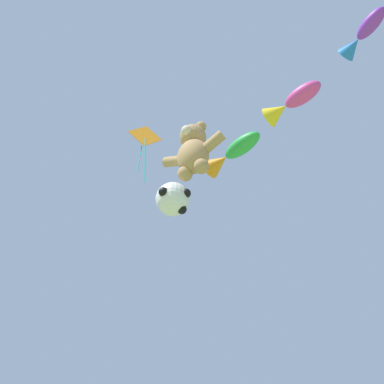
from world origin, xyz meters
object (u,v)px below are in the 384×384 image
fish_kite_emerald (230,155)px  fish_kite_violet (361,36)px  teddy_bear_kite (193,150)px  soccer_ball_kite (173,199)px  fish_kite_magenta (290,103)px  diamond_kite (145,139)px

fish_kite_emerald → fish_kite_violet: (5.24, -2.04, -0.15)m
teddy_bear_kite → fish_kite_emerald: size_ratio=0.96×
teddy_bear_kite → soccer_ball_kite: size_ratio=2.02×
fish_kite_magenta → fish_kite_violet: bearing=-18.1°
fish_kite_magenta → diamond_kite: 5.79m
fish_kite_magenta → teddy_bear_kite: bearing=-172.6°
soccer_ball_kite → fish_kite_emerald: bearing=45.3°
soccer_ball_kite → fish_kite_magenta: size_ratio=0.61×
teddy_bear_kite → fish_kite_violet: (5.81, -0.38, 0.86)m
diamond_kite → fish_kite_magenta: bearing=4.2°
soccer_ball_kite → fish_kite_violet: (6.68, -0.58, 2.47)m
soccer_ball_kite → fish_kite_violet: size_ratio=0.79×
fish_kite_violet → diamond_kite: diamond_kite is taller
teddy_bear_kite → fish_kite_violet: 5.88m
fish_kite_violet → fish_kite_magenta: bearing=161.9°
fish_kite_emerald → diamond_kite: 3.43m
teddy_bear_kite → diamond_kite: size_ratio=0.73×
fish_kite_emerald → fish_kite_magenta: fish_kite_emerald is taller
diamond_kite → fish_kite_violet: bearing=-2.8°
soccer_ball_kite → fish_kite_violet: 7.14m
soccer_ball_kite → diamond_kite: (-1.38, -0.18, 3.69)m
teddy_bear_kite → fish_kite_emerald: fish_kite_emerald is taller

